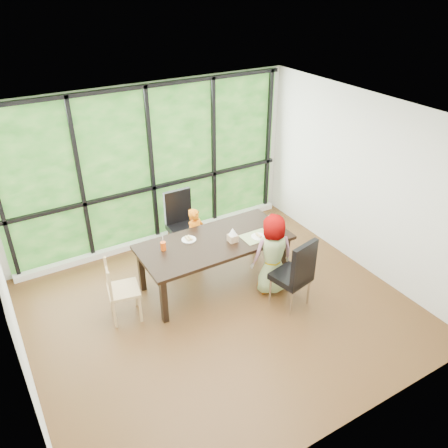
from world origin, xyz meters
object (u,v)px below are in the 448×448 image
at_px(orange_cup, 163,246).
at_px(dining_table, 215,262).
at_px(chair_interior_leather, 291,272).
at_px(child_older, 274,254).
at_px(plate_far, 189,240).
at_px(child_toddler, 196,237).
at_px(plate_near, 258,237).
at_px(white_mug, 271,219).
at_px(tissue_box, 233,238).
at_px(chair_end_beech, 123,290).
at_px(chair_window_leather, 184,225).
at_px(green_cup, 275,231).

bearing_deg(orange_cup, dining_table, -12.20).
bearing_deg(chair_interior_leather, child_older, -99.25).
xyz_separation_m(plate_far, orange_cup, (-0.42, -0.05, 0.05)).
bearing_deg(child_toddler, plate_near, -74.98).
distance_m(child_older, white_mug, 0.75).
bearing_deg(tissue_box, dining_table, 146.86).
height_order(chair_end_beech, white_mug, chair_end_beech).
bearing_deg(chair_end_beech, chair_window_leather, -43.06).
bearing_deg(white_mug, orange_cup, 176.67).
xyz_separation_m(chair_window_leather, plate_near, (0.64, -1.21, 0.22)).
relative_size(chair_end_beech, plate_near, 4.08).
bearing_deg(plate_far, chair_interior_leather, -49.65).
bearing_deg(green_cup, chair_interior_leather, -106.27).
distance_m(dining_table, green_cup, 1.01).
bearing_deg(child_older, green_cup, -115.58).
bearing_deg(green_cup, white_mug, 63.35).
height_order(child_toddler, green_cup, child_toddler).
distance_m(chair_end_beech, white_mug, 2.48).
height_order(dining_table, chair_interior_leather, chair_interior_leather).
bearing_deg(chair_end_beech, green_cup, -85.36).
bearing_deg(chair_interior_leather, plate_far, -62.00).
height_order(orange_cup, white_mug, orange_cup).
relative_size(chair_end_beech, orange_cup, 7.31).
relative_size(chair_interior_leather, green_cup, 10.50).
relative_size(chair_window_leather, plate_near, 4.90).
relative_size(chair_window_leather, plate_far, 5.08).
relative_size(chair_window_leather, child_older, 0.87).
bearing_deg(tissue_box, orange_cup, 162.42).
bearing_deg(tissue_box, plate_near, -13.96).
bearing_deg(chair_end_beech, child_older, -93.43).
xyz_separation_m(chair_end_beech, green_cup, (2.29, -0.25, 0.35)).
xyz_separation_m(plate_near, green_cup, (0.26, -0.05, 0.04)).
height_order(chair_window_leather, child_toddler, chair_window_leather).
bearing_deg(orange_cup, green_cup, -15.48).
bearing_deg(chair_end_beech, orange_cup, -63.30).
xyz_separation_m(dining_table, green_cup, (0.87, -0.28, 0.43)).
bearing_deg(chair_end_beech, dining_table, -77.67).
height_order(chair_window_leather, child_older, child_older).
xyz_separation_m(dining_table, child_older, (0.65, -0.56, 0.25)).
distance_m(dining_table, chair_interior_leather, 1.17).
distance_m(chair_interior_leather, green_cup, 0.74).
xyz_separation_m(orange_cup, tissue_box, (0.95, -0.30, -0.01)).
bearing_deg(white_mug, dining_table, -176.95).
bearing_deg(chair_end_beech, white_mug, -77.03).
xyz_separation_m(chair_end_beech, orange_cup, (0.69, 0.20, 0.36)).
distance_m(plate_far, tissue_box, 0.64).
distance_m(chair_window_leather, plate_far, 0.85).
relative_size(green_cup, tissue_box, 0.82).
distance_m(dining_table, plate_near, 0.75).
height_order(chair_end_beech, child_older, child_older).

